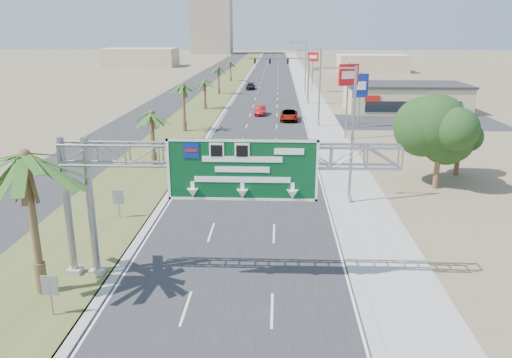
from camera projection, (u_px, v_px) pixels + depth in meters
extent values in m
cube|color=#28282B|center=(270.00, 82.00, 121.52)|extent=(12.00, 300.00, 0.02)
cube|color=#9E9B93|center=(304.00, 82.00, 121.15)|extent=(4.00, 300.00, 0.10)
cube|color=#4A5927|center=(229.00, 81.00, 121.93)|extent=(7.00, 300.00, 0.12)
cube|color=#28282B|center=(200.00, 81.00, 122.24)|extent=(8.00, 300.00, 0.02)
cylinder|color=gray|center=(91.00, 209.00, 25.13)|extent=(0.36, 0.36, 7.40)
cylinder|color=gray|center=(68.00, 209.00, 25.18)|extent=(0.36, 0.36, 7.40)
cube|color=#9E9B93|center=(98.00, 272.00, 26.14)|extent=(0.70, 0.70, 0.40)
cube|color=#9E9B93|center=(75.00, 272.00, 26.19)|extent=(0.70, 0.70, 0.40)
cube|color=#07411D|center=(242.00, 170.00, 23.68)|extent=(7.20, 0.12, 3.00)
cube|color=navy|center=(191.00, 150.00, 23.43)|extent=(0.75, 0.03, 0.75)
cone|color=white|center=(242.00, 193.00, 23.94)|extent=(0.56, 0.56, 0.45)
cylinder|color=brown|center=(34.00, 228.00, 23.36)|extent=(0.36, 0.36, 7.00)
cylinder|color=brown|center=(41.00, 279.00, 24.13)|extent=(0.54, 0.54, 1.68)
cylinder|color=brown|center=(153.00, 139.00, 46.61)|extent=(0.36, 0.36, 5.00)
cylinder|color=brown|center=(154.00, 159.00, 47.16)|extent=(0.54, 0.54, 1.20)
cylinder|color=brown|center=(184.00, 109.00, 61.80)|extent=(0.36, 0.36, 5.80)
cylinder|color=brown|center=(185.00, 126.00, 62.43)|extent=(0.54, 0.54, 1.39)
cylinder|color=brown|center=(205.00, 95.00, 79.20)|extent=(0.36, 0.36, 4.50)
cylinder|color=brown|center=(205.00, 106.00, 79.69)|extent=(0.54, 0.54, 1.08)
cylinder|color=brown|center=(219.00, 81.00, 97.26)|extent=(0.36, 0.36, 5.20)
cylinder|color=brown|center=(219.00, 91.00, 97.84)|extent=(0.54, 0.54, 1.25)
cylinder|color=brown|center=(231.00, 72.00, 121.23)|extent=(0.36, 0.36, 4.80)
cylinder|color=brown|center=(231.00, 79.00, 121.76)|extent=(0.54, 0.54, 1.15)
cylinder|color=gray|center=(352.00, 137.00, 35.61)|extent=(0.20, 0.20, 10.00)
cylinder|color=gray|center=(336.00, 68.00, 34.26)|extent=(2.80, 0.12, 0.12)
cube|color=slate|center=(315.00, 69.00, 34.35)|extent=(0.50, 0.22, 0.18)
cylinder|color=#9E9B93|center=(349.00, 200.00, 36.98)|extent=(0.44, 0.44, 0.50)
cylinder|color=gray|center=(320.00, 89.00, 64.29)|extent=(0.20, 0.20, 10.00)
cylinder|color=gray|center=(310.00, 50.00, 62.95)|extent=(2.80, 0.12, 0.12)
cube|color=slate|center=(299.00, 51.00, 63.04)|extent=(0.50, 0.22, 0.18)
cylinder|color=#9E9B93|center=(318.00, 125.00, 65.67)|extent=(0.44, 0.44, 0.50)
cylinder|color=gray|center=(306.00, 68.00, 98.72)|extent=(0.20, 0.20, 10.00)
cylinder|color=gray|center=(299.00, 42.00, 97.37)|extent=(2.80, 0.12, 0.12)
cube|color=slate|center=(292.00, 43.00, 97.46)|extent=(0.50, 0.22, 0.18)
cylinder|color=#9E9B93|center=(305.00, 92.00, 100.09)|extent=(0.44, 0.44, 0.50)
cylinder|color=gray|center=(308.00, 81.00, 83.72)|extent=(0.28, 0.28, 8.00)
cylinder|color=gray|center=(279.00, 58.00, 82.86)|extent=(10.00, 0.18, 0.18)
cube|color=black|center=(288.00, 61.00, 82.72)|extent=(0.32, 0.18, 0.95)
cube|color=black|center=(270.00, 61.00, 82.85)|extent=(0.32, 0.18, 0.95)
cube|color=black|center=(255.00, 61.00, 82.95)|extent=(0.32, 0.18, 0.95)
sphere|color=red|center=(288.00, 59.00, 82.52)|extent=(0.22, 0.22, 0.22)
imported|color=black|center=(309.00, 63.00, 82.85)|extent=(0.16, 0.16, 0.60)
cylinder|color=#9E9B93|center=(308.00, 103.00, 84.79)|extent=(0.56, 0.56, 0.60)
cube|color=tan|center=(405.00, 98.00, 77.93)|extent=(18.00, 10.00, 4.00)
cylinder|color=brown|center=(437.00, 165.00, 40.00)|extent=(0.44, 0.44, 3.90)
sphere|color=#153311|center=(441.00, 133.00, 39.24)|extent=(4.50, 4.50, 4.50)
cylinder|color=brown|center=(458.00, 157.00, 43.78)|extent=(0.44, 0.44, 3.30)
sphere|color=#153311|center=(461.00, 132.00, 43.14)|extent=(3.50, 3.50, 3.50)
cylinder|color=gray|center=(51.00, 300.00, 22.14)|extent=(0.08, 0.08, 1.80)
cube|color=slate|center=(50.00, 286.00, 21.94)|extent=(0.75, 0.06, 0.95)
cylinder|color=gray|center=(119.00, 207.00, 33.65)|extent=(0.08, 0.08, 1.80)
cube|color=slate|center=(118.00, 197.00, 33.44)|extent=(0.75, 0.06, 0.95)
cube|color=tan|center=(212.00, 18.00, 251.69)|extent=(20.00, 16.00, 35.00)
cube|color=tan|center=(141.00, 57.00, 170.37)|extent=(24.00, 14.00, 6.00)
cube|color=tan|center=(372.00, 63.00, 148.21)|extent=(20.00, 12.00, 5.00)
imported|color=black|center=(196.00, 161.00, 46.06)|extent=(1.86, 4.30, 1.44)
imported|color=maroon|center=(260.00, 111.00, 74.64)|extent=(1.58, 4.11, 1.34)
imported|color=gray|center=(289.00, 115.00, 70.09)|extent=(2.59, 5.33, 1.46)
imported|color=black|center=(250.00, 86.00, 105.86)|extent=(1.93, 4.48, 1.28)
cylinder|color=gray|center=(347.00, 101.00, 57.24)|extent=(0.20, 0.20, 8.82)
cube|color=red|center=(349.00, 75.00, 56.37)|extent=(2.36, 1.11, 2.40)
cube|color=white|center=(349.00, 75.00, 56.19)|extent=(1.59, 0.62, 0.84)
cylinder|color=gray|center=(360.00, 100.00, 64.22)|extent=(0.20, 0.20, 7.15)
cube|color=navy|center=(360.00, 86.00, 63.67)|extent=(2.02, 0.69, 3.00)
cube|color=white|center=(361.00, 86.00, 63.50)|extent=(1.38, 0.32, 1.05)
cylinder|color=gray|center=(312.00, 72.00, 100.42)|extent=(0.20, 0.20, 8.12)
cube|color=red|center=(313.00, 57.00, 99.56)|extent=(2.16, 1.07, 1.80)
cube|color=white|center=(313.00, 57.00, 99.39)|extent=(1.45, 0.59, 0.63)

